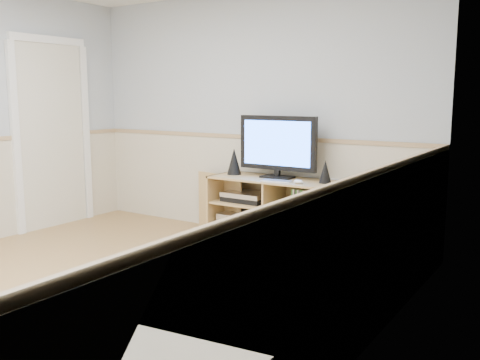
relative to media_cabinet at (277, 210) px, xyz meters
The scene contains 11 objects.
room 2.17m from the media_cabinet, 105.14° to the right, with size 4.04×4.54×2.54m.
media_cabinet is the anchor object (origin of this frame).
monitor 0.64m from the media_cabinet, 90.00° to the right, with size 0.82×0.18×0.61m.
speaker_left 0.67m from the media_cabinet, behind, with size 0.15×0.15×0.27m, color black.
speaker_right 0.67m from the media_cabinet, ahead, with size 0.12×0.12×0.21m, color black.
keyboard 0.39m from the media_cabinet, 63.54° to the right, with size 0.28×0.11×0.01m, color white.
mouse 0.51m from the media_cabinet, 30.94° to the right, with size 0.10×0.06×0.04m, color white.
av_components 0.37m from the media_cabinet, behind, with size 0.52×0.33×0.47m.
game_consoles 0.43m from the media_cabinet, 11.73° to the right, with size 0.45×0.30×0.11m.
game_cases 0.39m from the media_cabinet, 12.50° to the right, with size 0.24×0.14×0.19m, color #3F8C3F.
wall_outlet 0.64m from the media_cabinet, 20.10° to the left, with size 0.12×0.03×0.12m, color white.
Camera 1 is at (2.98, -2.49, 1.45)m, focal length 40.00 mm.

